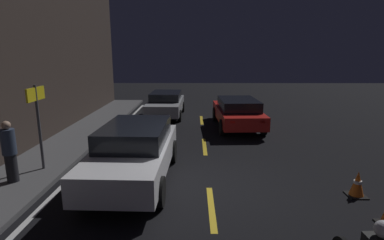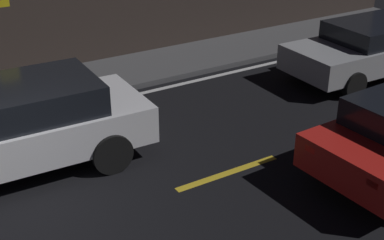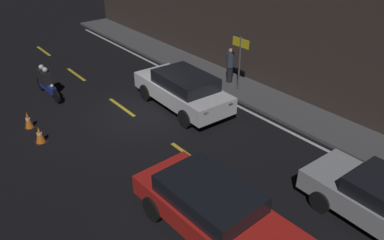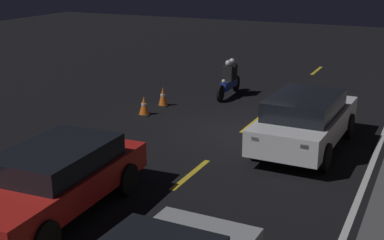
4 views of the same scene
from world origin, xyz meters
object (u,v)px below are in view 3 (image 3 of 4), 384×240
(motorcycle, at_px, (46,82))
(traffic_cone_mid, at_px, (40,135))
(traffic_cone_near, at_px, (28,120))
(taxi_red, at_px, (214,209))
(sedan_white, at_px, (183,89))
(pedestrian, at_px, (230,65))
(shop_sign, at_px, (240,53))

(motorcycle, bearing_deg, traffic_cone_mid, -25.83)
(traffic_cone_near, bearing_deg, traffic_cone_mid, -1.10)
(taxi_red, bearing_deg, sedan_white, 146.44)
(sedan_white, relative_size, taxi_red, 1.00)
(traffic_cone_mid, xyz_separation_m, pedestrian, (0.50, 8.58, 0.63))
(taxi_red, distance_m, traffic_cone_near, 8.34)
(motorcycle, height_order, traffic_cone_near, motorcycle)
(sedan_white, distance_m, traffic_cone_mid, 5.61)
(traffic_cone_near, height_order, traffic_cone_mid, traffic_cone_near)
(taxi_red, height_order, pedestrian, pedestrian)
(taxi_red, bearing_deg, traffic_cone_near, -169.02)
(sedan_white, bearing_deg, taxi_red, 150.45)
(sedan_white, relative_size, traffic_cone_mid, 7.33)
(sedan_white, xyz_separation_m, shop_sign, (0.42, 2.73, 1.01))
(traffic_cone_near, relative_size, traffic_cone_mid, 1.06)
(traffic_cone_near, relative_size, shop_sign, 0.28)
(sedan_white, distance_m, taxi_red, 6.89)
(sedan_white, bearing_deg, shop_sign, -96.94)
(motorcycle, distance_m, shop_sign, 8.37)
(taxi_red, xyz_separation_m, pedestrian, (-6.35, 6.67, 0.19))
(motorcycle, height_order, pedestrian, pedestrian)
(pedestrian, bearing_deg, traffic_cone_mid, -93.32)
(traffic_cone_near, height_order, pedestrian, pedestrian)
(taxi_red, distance_m, pedestrian, 9.21)
(taxi_red, bearing_deg, pedestrian, 131.49)
(taxi_red, xyz_separation_m, motorcycle, (-10.40, -0.32, -0.11))
(motorcycle, bearing_deg, shop_sign, 51.65)
(traffic_cone_mid, bearing_deg, sedan_white, 79.96)
(shop_sign, bearing_deg, traffic_cone_near, -107.95)
(sedan_white, xyz_separation_m, traffic_cone_near, (-2.24, -5.48, -0.49))
(traffic_cone_mid, bearing_deg, traffic_cone_near, 178.90)
(sedan_white, height_order, traffic_cone_mid, sedan_white)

